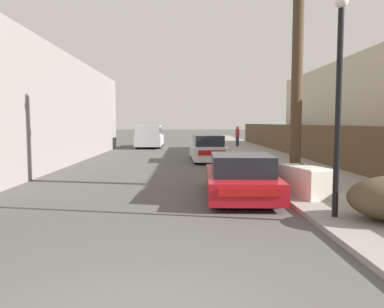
% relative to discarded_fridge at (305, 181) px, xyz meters
% --- Properties ---
extents(sidewalk_curb, '(4.20, 63.00, 0.12)m').
position_rel_discarded_fridge_xyz_m(sidewalk_curb, '(1.46, 16.89, -0.45)').
color(sidewalk_curb, gray).
rests_on(sidewalk_curb, ground).
extents(discarded_fridge, '(1.13, 1.79, 0.81)m').
position_rel_discarded_fridge_xyz_m(discarded_fridge, '(0.00, 0.00, 0.00)').
color(discarded_fridge, silver).
rests_on(discarded_fridge, sidewalk_curb).
extents(parked_sports_car_red, '(2.04, 4.36, 1.23)m').
position_rel_discarded_fridge_xyz_m(parked_sports_car_red, '(-1.71, 0.38, 0.05)').
color(parked_sports_car_red, red).
rests_on(parked_sports_car_red, ground).
extents(car_parked_mid, '(1.87, 4.72, 1.42)m').
position_rel_discarded_fridge_xyz_m(car_parked_mid, '(-1.99, 10.32, 0.15)').
color(car_parked_mid, silver).
rests_on(car_parked_mid, ground).
extents(pickup_truck, '(2.09, 5.44, 1.89)m').
position_rel_discarded_fridge_xyz_m(pickup_truck, '(-6.13, 21.09, 0.42)').
color(pickup_truck, silver).
rests_on(pickup_truck, ground).
extents(utility_pole, '(1.80, 0.34, 8.03)m').
position_rel_discarded_fridge_xyz_m(utility_pole, '(0.22, 1.69, 3.71)').
color(utility_pole, '#4C3826').
rests_on(utility_pole, sidewalk_curb).
extents(street_lamp, '(0.26, 0.26, 4.52)m').
position_rel_discarded_fridge_xyz_m(street_lamp, '(-0.12, -2.32, 2.24)').
color(street_lamp, black).
rests_on(street_lamp, sidewalk_curb).
extents(wooden_fence, '(0.08, 38.68, 1.84)m').
position_rel_discarded_fridge_xyz_m(wooden_fence, '(3.41, 10.97, 0.53)').
color(wooden_fence, brown).
rests_on(wooden_fence, sidewalk_curb).
extents(building_left_block, '(7.00, 20.88, 5.41)m').
position_rel_discarded_fridge_xyz_m(building_left_block, '(-12.34, 10.47, 2.19)').
color(building_left_block, gray).
rests_on(building_left_block, ground).
extents(pedestrian, '(0.34, 0.34, 1.67)m').
position_rel_discarded_fridge_xyz_m(pedestrian, '(1.19, 21.01, 0.46)').
color(pedestrian, '#282D42').
rests_on(pedestrian, sidewalk_curb).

